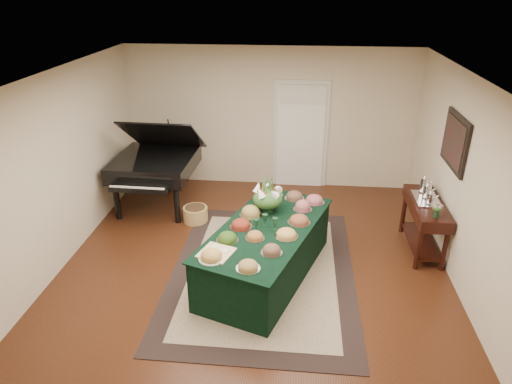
# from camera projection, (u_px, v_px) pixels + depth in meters

# --- Properties ---
(ground) EXTENTS (6.00, 6.00, 0.00)m
(ground) POSITION_uv_depth(u_px,v_px,m) (254.00, 266.00, 6.62)
(ground) COLOR black
(ground) RESTS_ON ground
(area_rug) EXTENTS (2.56, 3.58, 0.01)m
(area_rug) POSITION_uv_depth(u_px,v_px,m) (263.00, 271.00, 6.50)
(area_rug) COLOR black
(area_rug) RESTS_ON ground
(kitchen_doorway) EXTENTS (1.05, 0.07, 2.10)m
(kitchen_doorway) POSITION_uv_depth(u_px,v_px,m) (300.00, 136.00, 8.81)
(kitchen_doorway) COLOR beige
(kitchen_doorway) RESTS_ON ground
(buffet_table) EXTENTS (1.85, 2.62, 0.76)m
(buffet_table) POSITION_uv_depth(u_px,v_px,m) (266.00, 251.00, 6.27)
(buffet_table) COLOR black
(buffet_table) RESTS_ON ground
(food_platters) EXTENTS (1.55, 2.27, 0.12)m
(food_platters) POSITION_uv_depth(u_px,v_px,m) (269.00, 222.00, 6.15)
(food_platters) COLOR #A9B2A9
(food_platters) RESTS_ON buffet_table
(cutting_board) EXTENTS (0.48, 0.48, 0.10)m
(cutting_board) POSITION_uv_depth(u_px,v_px,m) (217.00, 251.00, 5.53)
(cutting_board) COLOR tan
(cutting_board) RESTS_ON buffet_table
(green_goblets) EXTENTS (0.32, 0.23, 0.18)m
(green_goblets) POSITION_uv_depth(u_px,v_px,m) (265.00, 223.00, 6.04)
(green_goblets) COLOR #14321D
(green_goblets) RESTS_ON buffet_table
(floral_centerpiece) EXTENTS (0.44, 0.44, 0.44)m
(floral_centerpiece) POSITION_uv_depth(u_px,v_px,m) (268.00, 195.00, 6.43)
(floral_centerpiece) COLOR #14321D
(floral_centerpiece) RESTS_ON buffet_table
(grand_piano) EXTENTS (1.50, 1.67, 1.68)m
(grand_piano) POSITION_uv_depth(u_px,v_px,m) (155.00, 164.00, 8.02)
(grand_piano) COLOR black
(grand_piano) RESTS_ON ground
(wicker_basket) EXTENTS (0.42, 0.42, 0.26)m
(wicker_basket) POSITION_uv_depth(u_px,v_px,m) (196.00, 214.00, 7.79)
(wicker_basket) COLOR #9F7A40
(wicker_basket) RESTS_ON ground
(mahogany_sideboard) EXTENTS (0.45, 1.27, 0.81)m
(mahogany_sideboard) POSITION_uv_depth(u_px,v_px,m) (426.00, 213.00, 6.77)
(mahogany_sideboard) COLOR black
(mahogany_sideboard) RESTS_ON ground
(tea_service) EXTENTS (0.34, 0.58, 0.30)m
(tea_service) POSITION_uv_depth(u_px,v_px,m) (427.00, 191.00, 6.76)
(tea_service) COLOR white
(tea_service) RESTS_ON mahogany_sideboard
(pink_bouquet) EXTENTS (0.16, 0.16, 0.20)m
(pink_bouquet) POSITION_uv_depth(u_px,v_px,m) (437.00, 208.00, 6.21)
(pink_bouquet) COLOR #14321D
(pink_bouquet) RESTS_ON mahogany_sideboard
(wall_painting) EXTENTS (0.05, 0.95, 0.75)m
(wall_painting) POSITION_uv_depth(u_px,v_px,m) (455.00, 142.00, 6.27)
(wall_painting) COLOR black
(wall_painting) RESTS_ON ground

